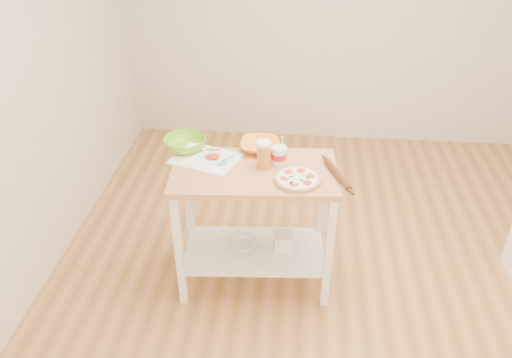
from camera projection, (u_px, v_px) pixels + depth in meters
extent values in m
cube|color=#B87C44|center=(330.00, 285.00, 3.50)|extent=(4.00, 4.50, 0.02)
cube|color=beige|center=(334.00, 8.00, 4.67)|extent=(4.00, 0.02, 2.70)
cube|color=beige|center=(4.00, 94.00, 2.93)|extent=(0.02, 4.50, 2.70)
cube|color=tan|center=(254.00, 173.00, 3.08)|extent=(1.06, 0.63, 0.04)
cube|color=white|center=(255.00, 251.00, 3.42)|extent=(0.98, 0.57, 0.02)
cube|color=white|center=(179.00, 252.00, 3.14)|extent=(0.05, 0.05, 0.86)
cube|color=white|center=(189.00, 208.00, 3.53)|extent=(0.05, 0.05, 0.86)
cube|color=white|center=(328.00, 254.00, 3.12)|extent=(0.05, 0.05, 0.86)
cube|color=white|center=(322.00, 210.00, 3.51)|extent=(0.05, 0.05, 0.86)
cylinder|color=tan|center=(298.00, 180.00, 2.96)|extent=(0.28, 0.28, 0.02)
cylinder|color=tan|center=(298.00, 178.00, 2.95)|extent=(0.28, 0.28, 0.01)
cylinder|color=white|center=(298.00, 178.00, 2.95)|extent=(0.24, 0.24, 0.01)
cylinder|color=red|center=(311.00, 176.00, 2.96)|extent=(0.05, 0.05, 0.01)
cylinder|color=red|center=(301.00, 171.00, 3.01)|extent=(0.05, 0.05, 0.01)
cylinder|color=red|center=(288.00, 172.00, 3.00)|extent=(0.05, 0.05, 0.01)
cylinder|color=red|center=(285.00, 178.00, 2.94)|extent=(0.05, 0.05, 0.01)
cylinder|color=red|center=(294.00, 184.00, 2.88)|extent=(0.05, 0.05, 0.01)
cylinder|color=red|center=(307.00, 183.00, 2.90)|extent=(0.05, 0.05, 0.01)
sphere|color=white|center=(306.00, 174.00, 2.98)|extent=(0.03, 0.03, 0.03)
sphere|color=white|center=(295.00, 173.00, 2.99)|extent=(0.03, 0.03, 0.03)
sphere|color=white|center=(286.00, 177.00, 2.95)|extent=(0.03, 0.03, 0.03)
sphere|color=white|center=(295.00, 182.00, 2.90)|extent=(0.03, 0.03, 0.03)
sphere|color=white|center=(304.00, 180.00, 2.92)|extent=(0.03, 0.03, 0.03)
sphere|color=white|center=(304.00, 175.00, 2.97)|extent=(0.03, 0.03, 0.03)
plane|color=#1F561A|center=(307.00, 177.00, 2.94)|extent=(0.02, 0.02, 0.00)
plane|color=#1F561A|center=(303.00, 173.00, 2.99)|extent=(0.03, 0.03, 0.00)
plane|color=#1F561A|center=(294.00, 173.00, 2.98)|extent=(0.03, 0.03, 0.00)
plane|color=#1F561A|center=(291.00, 176.00, 2.95)|extent=(0.02, 0.02, 0.00)
plane|color=#1F561A|center=(291.00, 182.00, 2.89)|extent=(0.03, 0.03, 0.00)
plane|color=#1F561A|center=(301.00, 180.00, 2.92)|extent=(0.03, 0.03, 0.00)
cube|color=white|center=(206.00, 159.00, 3.17)|extent=(0.47, 0.41, 0.01)
cube|color=#F4EACC|center=(195.00, 148.00, 3.26)|extent=(0.03, 0.03, 0.02)
cube|color=#F4EACC|center=(200.00, 149.00, 3.25)|extent=(0.03, 0.03, 0.02)
cube|color=#F4EACC|center=(204.00, 150.00, 3.24)|extent=(0.03, 0.03, 0.02)
cube|color=#F4EACC|center=(198.00, 145.00, 3.29)|extent=(0.03, 0.03, 0.02)
cube|color=#F4EACC|center=(202.00, 146.00, 3.27)|extent=(0.03, 0.03, 0.02)
cube|color=#F4EACC|center=(207.00, 147.00, 3.26)|extent=(0.03, 0.03, 0.02)
cylinder|color=red|center=(210.00, 157.00, 3.18)|extent=(0.07, 0.07, 0.01)
cylinder|color=red|center=(212.00, 156.00, 3.17)|extent=(0.07, 0.07, 0.01)
cylinder|color=red|center=(214.00, 156.00, 3.16)|extent=(0.07, 0.07, 0.01)
cube|color=teal|center=(222.00, 163.00, 3.11)|extent=(0.07, 0.07, 0.01)
cylinder|color=teal|center=(229.00, 158.00, 3.16)|extent=(0.08, 0.08, 0.01)
cube|color=silver|center=(206.00, 150.00, 3.25)|extent=(0.18, 0.04, 0.00)
cube|color=black|center=(186.00, 151.00, 3.24)|extent=(0.10, 0.03, 0.01)
imported|color=orange|center=(260.00, 146.00, 3.27)|extent=(0.26, 0.26, 0.06)
imported|color=#6DB41D|center=(185.00, 144.00, 3.27)|extent=(0.34, 0.34, 0.09)
cylinder|color=#C8722A|center=(264.00, 156.00, 3.06)|extent=(0.08, 0.08, 0.16)
cylinder|color=white|center=(264.00, 144.00, 3.01)|extent=(0.09, 0.09, 0.02)
cylinder|color=white|center=(279.00, 155.00, 3.11)|extent=(0.09, 0.09, 0.11)
cylinder|color=red|center=(279.00, 155.00, 3.11)|extent=(0.10, 0.10, 0.04)
cylinder|color=silver|center=(283.00, 143.00, 3.06)|extent=(0.01, 0.06, 0.12)
cylinder|color=#532B13|center=(337.00, 174.00, 2.99)|extent=(0.16, 0.33, 0.04)
imported|color=silver|center=(243.00, 244.00, 3.41)|extent=(0.26, 0.26, 0.06)
cube|color=white|center=(284.00, 241.00, 3.40)|extent=(0.13, 0.13, 0.12)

